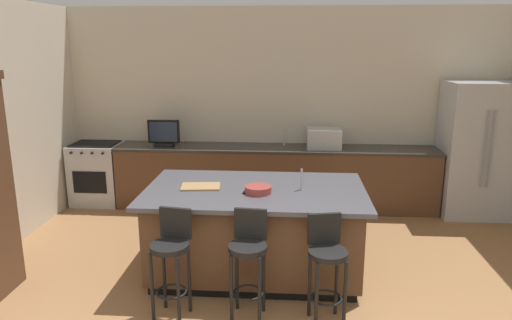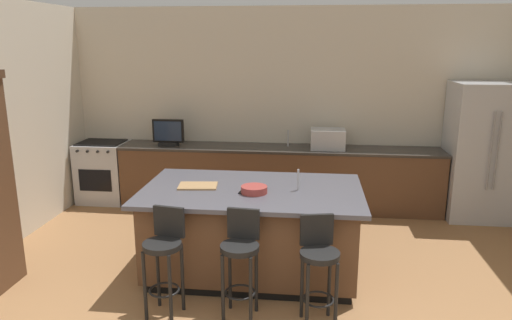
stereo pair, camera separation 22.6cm
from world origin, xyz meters
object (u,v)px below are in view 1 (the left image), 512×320
Objects in this scene: bar_stool_center at (248,255)px; tv_monitor at (164,134)px; microwave at (324,138)px; bar_stool_left at (171,254)px; cutting_board at (201,187)px; refrigerator at (476,150)px; range_oven at (98,173)px; fruit_bowl at (258,190)px; bar_stool_right at (327,260)px; kitchen_island at (255,230)px; cell_phone at (247,192)px.

tv_monitor is at bearing 122.23° from bar_stool_center.
microwave is at bearing 79.10° from bar_stool_center.
cutting_board is at bearing 93.24° from bar_stool_left.
range_oven is at bearing 179.23° from refrigerator.
fruit_bowl is at bearing -143.18° from refrigerator.
microwave is 0.50× the size of bar_stool_right.
refrigerator is 4.03m from cutting_board.
cutting_board is (-0.57, 0.00, 0.47)m from kitchen_island.
kitchen_island is 0.73m from cutting_board.
bar_stool_center is 1.08m from cutting_board.
cutting_board is at bearing -150.00° from refrigerator.
range_oven is (-5.47, 0.07, -0.47)m from refrigerator.
range_oven is at bearing 135.95° from bar_stool_center.
tv_monitor is at bearing 126.03° from kitchen_island.
bar_stool_center is at bearing -89.80° from kitchen_island.
microwave reaches higher than bar_stool_right.
tv_monitor is 3.28m from bar_stool_center.
microwave is at bearing 0.02° from range_oven.
refrigerator reaches higher than cell_phone.
bar_stool_right is at bearing -92.91° from microwave.
bar_stool_left reaches higher than cutting_board.
fruit_bowl reaches higher than bar_stool_center.
fruit_bowl is 0.66× the size of cutting_board.
bar_stool_left reaches higher than bar_stool_right.
bar_stool_right is at bearing 2.07° from bar_stool_center.
bar_stool_left is 2.47× the size of cutting_board.
bar_stool_center is (1.49, -2.88, -0.51)m from tv_monitor.
bar_stool_left reaches higher than range_oven.
fruit_bowl is (0.04, -0.14, 0.49)m from kitchen_island.
tv_monitor is at bearing 115.61° from bar_stool_left.
bar_stool_center is (-0.83, -2.93, -0.47)m from microwave.
cell_phone is 0.51m from cutting_board.
cell_phone is 0.38× the size of cutting_board.
bar_stool_left is 3.71× the size of fruit_bowl.
tv_monitor is 0.48× the size of bar_stool_right.
fruit_bowl is (-0.79, -2.23, -0.08)m from microwave.
refrigerator is 4.73× the size of cutting_board.
kitchen_island is 4.88× the size of tv_monitor.
bar_stool_left is 6.52× the size of cell_phone.
cutting_board is (-1.25, 0.87, 0.37)m from bar_stool_right.
cutting_board is (0.10, 0.88, 0.35)m from bar_stool_left.
bar_stool_right is (-2.24, -2.89, -0.36)m from refrigerator.
kitchen_island is 4.69× the size of microwave.
fruit_bowl reaches higher than range_oven.
range_oven is at bearing 132.32° from bar_stool_left.
refrigerator is 4.10m from bar_stool_center.
kitchen_island is 2.60m from tv_monitor.
bar_stool_center is 0.80m from fruit_bowl.
bar_stool_right reaches higher than kitchen_island.
range_oven is 0.95× the size of bar_stool_left.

